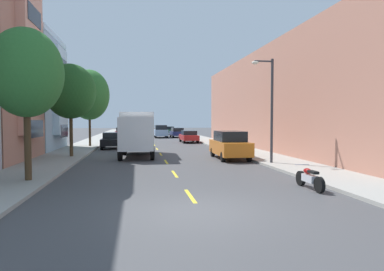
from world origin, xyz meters
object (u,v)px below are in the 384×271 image
at_px(street_tree_second, 70,91).
at_px(parked_suv_orange, 230,145).
at_px(street_tree_nearest, 26,73).
at_px(parked_motorcycle, 309,179).
at_px(delivery_box_truck, 137,131).
at_px(parked_sedan_red, 189,136).
at_px(street_tree_third, 89,95).
at_px(street_lamp, 269,102).
at_px(parked_hatchback_black, 111,140).
at_px(parked_wagon_navy, 177,132).
at_px(parked_hatchback_forest, 169,130).
at_px(parked_wagon_burgundy, 122,132).
at_px(moving_sky_sedan, 161,131).

relative_size(street_tree_second, parked_suv_orange, 1.34).
distance_m(street_tree_nearest, parked_motorcycle, 12.31).
bearing_deg(delivery_box_truck, parked_sedan_red, 67.30).
xyz_separation_m(street_tree_second, street_tree_third, (0.00, 9.71, 0.47)).
xyz_separation_m(street_tree_nearest, street_lamp, (12.33, 4.01, -0.90)).
height_order(parked_sedan_red, parked_motorcycle, parked_sedan_red).
relative_size(street_tree_nearest, street_lamp, 1.04).
bearing_deg(parked_sedan_red, street_tree_second, -125.01).
bearing_deg(delivery_box_truck, parked_hatchback_black, 108.28).
relative_size(street_tree_second, street_tree_third, 0.86).
xyz_separation_m(street_tree_second, parked_wagon_navy, (10.75, 27.81, -3.88)).
bearing_deg(street_tree_third, street_tree_second, -90.00).
bearing_deg(parked_suv_orange, street_tree_second, 168.31).
bearing_deg(parked_hatchback_forest, parked_suv_orange, -89.68).
distance_m(street_tree_second, parked_wagon_navy, 30.07).
bearing_deg(parked_suv_orange, parked_wagon_burgundy, 104.65).
height_order(street_tree_nearest, moving_sky_sedan, street_tree_nearest).
xyz_separation_m(street_lamp, parked_sedan_red, (-1.64, 20.97, -3.00)).
xyz_separation_m(street_tree_nearest, parked_wagon_burgundy, (2.17, 40.80, -3.84)).
bearing_deg(parked_wagon_burgundy, street_tree_second, -93.98).
bearing_deg(moving_sky_sedan, street_lamp, -82.91).
distance_m(delivery_box_truck, parked_suv_orange, 7.00).
relative_size(street_tree_second, parked_hatchback_forest, 1.60).
height_order(parked_sedan_red, parked_hatchback_forest, parked_hatchback_forest).
bearing_deg(parked_wagon_burgundy, parked_suv_orange, -75.35).
distance_m(parked_wagon_navy, parked_suv_orange, 30.07).
height_order(parked_suv_orange, parked_motorcycle, parked_suv_orange).
bearing_deg(parked_sedan_red, street_tree_third, -152.57).
distance_m(moving_sky_sedan, parked_motorcycle, 40.42).
height_order(street_lamp, parked_sedan_red, street_lamp).
xyz_separation_m(delivery_box_truck, parked_motorcycle, (6.54, -13.49, -1.44)).
xyz_separation_m(street_tree_nearest, moving_sky_sedan, (8.20, 37.23, -3.65)).
relative_size(parked_hatchback_black, parked_wagon_burgundy, 0.85).
bearing_deg(parked_wagon_navy, street_tree_second, -111.13).
xyz_separation_m(street_tree_third, delivery_box_truck, (4.61, -9.00, -3.30)).
bearing_deg(street_tree_third, parked_motorcycle, -63.64).
relative_size(street_tree_nearest, parked_sedan_red, 1.41).
height_order(street_tree_nearest, parked_sedan_red, street_tree_nearest).
bearing_deg(parked_motorcycle, delivery_box_truck, 115.87).
xyz_separation_m(parked_wagon_navy, parked_suv_orange, (0.13, -30.07, 0.18)).
relative_size(street_lamp, parked_sedan_red, 1.36).
relative_size(delivery_box_truck, parked_hatchback_black, 1.76).
bearing_deg(street_lamp, parked_hatchback_black, 126.40).
bearing_deg(moving_sky_sedan, delivery_box_truck, -97.64).
height_order(moving_sky_sedan, parked_motorcycle, moving_sky_sedan).
bearing_deg(parked_suv_orange, delivery_box_truck, 154.74).
relative_size(delivery_box_truck, parked_wagon_navy, 1.49).
height_order(delivery_box_truck, parked_sedan_red, delivery_box_truck).
bearing_deg(moving_sky_sedan, street_tree_third, -114.73).
distance_m(street_tree_second, moving_sky_sedan, 28.95).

